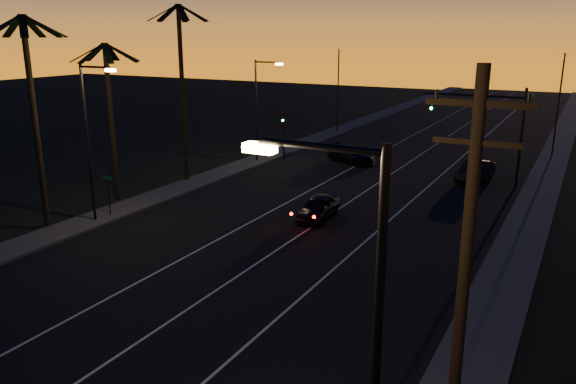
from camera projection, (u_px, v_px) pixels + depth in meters
The scene contains 21 objects.
road at pixel (338, 204), 36.07m from camera, with size 20.00×170.00×0.01m, color black.
sidewalk_left at pixel (198, 182), 41.18m from camera, with size 2.40×170.00×0.16m, color #383835.
sidewalk_right at pixel (525, 231), 30.92m from camera, with size 2.40×170.00×0.16m, color #383835.
lane_stripe_left at pixel (297, 197), 37.44m from camera, with size 0.12×160.00×0.01m, color silver.
lane_stripe_mid at pixel (345, 205), 35.84m from camera, with size 0.12×160.00×0.01m, color silver.
lane_stripe_right at pixel (398, 213), 34.24m from camera, with size 0.12×160.00×0.01m, color silver.
palm_near at pixel (33, 102), 29.77m from camera, with size 4.25×4.16×11.53m.
palm_mid at pixel (110, 105), 35.34m from camera, with size 4.25×4.16×10.03m.
palm_far at pixel (182, 77), 39.59m from camera, with size 4.25×4.16×12.53m.
streetlight_left_near at pixel (91, 132), 31.07m from camera, with size 2.55×0.26×9.00m.
streetlight_left_far at pixel (259, 103), 46.36m from camera, with size 2.55×0.26×8.50m.
streetlight_right_near at pixel (359, 357), 9.41m from camera, with size 2.55×0.26×9.00m.
street_sign at pixel (108, 191), 32.96m from camera, with size 0.70×0.06×2.60m.
utility_pole at pixel (464, 280), 12.39m from camera, with size 2.20×0.28×10.00m.
signal_mast at pixel (488, 118), 39.96m from camera, with size 7.10×0.41×7.00m.
signal_post at pixel (284, 126), 48.09m from camera, with size 0.28×0.37×4.20m.
far_pole_left at pixel (338, 91), 61.04m from camera, with size 0.14×0.14×9.00m, color black.
far_pole_right at pixel (558, 106), 48.42m from camera, with size 0.14×0.14×9.00m, color black.
lead_car at pixel (318, 207), 33.04m from camera, with size 1.91×4.56×1.36m.
right_car at pixel (475, 171), 41.39m from camera, with size 2.23×4.80×1.52m.
cross_car at pixel (351, 155), 47.53m from camera, with size 5.00×3.56×1.34m.
Camera 1 is at (13.60, -1.87, 10.56)m, focal length 35.00 mm.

